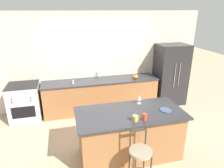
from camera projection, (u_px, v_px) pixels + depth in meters
ground_plane at (104, 115)px, 5.48m from camera, size 18.00×18.00×0.00m
wall_back at (98, 61)px, 5.66m from camera, size 6.00×0.07×2.70m
back_counter at (101, 95)px, 5.67m from camera, size 3.18×0.71×0.90m
sink_faucet at (99, 73)px, 5.65m from camera, size 0.02×0.13×0.22m
kitchen_island at (130, 134)px, 3.85m from camera, size 2.02×0.97×0.94m
refrigerator at (170, 74)px, 5.98m from camera, size 0.88×0.71×1.80m
oven_range at (25, 102)px, 5.18m from camera, size 0.76×0.71×0.95m
bar_stool_near at (140, 156)px, 3.16m from camera, size 0.36×0.36×1.02m
dinner_plate at (166, 110)px, 3.76m from camera, size 0.23×0.23×0.02m
wine_glass at (139, 98)px, 4.00m from camera, size 0.08×0.08×0.18m
coffee_mug at (135, 118)px, 3.39m from camera, size 0.13×0.09×0.10m
tumbler_cup at (145, 117)px, 3.41m from camera, size 0.08×0.08×0.12m
pumpkin_decoration at (135, 77)px, 5.57m from camera, size 0.16×0.16×0.15m
soap_bottle at (73, 82)px, 5.20m from camera, size 0.05×0.05×0.14m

